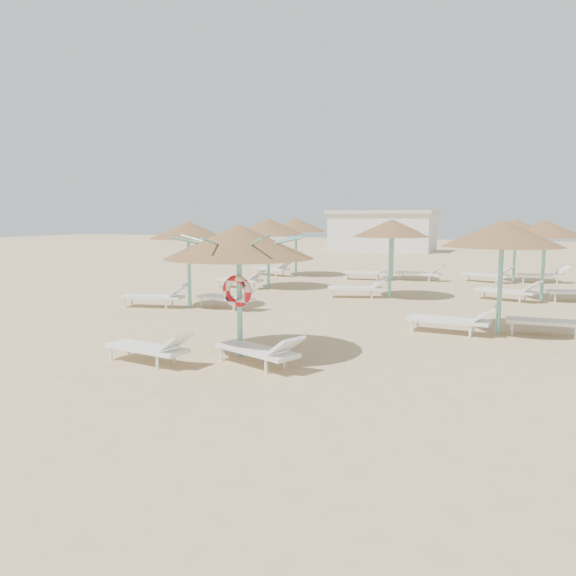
% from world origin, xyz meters
% --- Properties ---
extents(ground, '(120.00, 120.00, 0.00)m').
position_xyz_m(ground, '(0.00, 0.00, 0.00)').
color(ground, tan).
rests_on(ground, ground).
extents(main_palapa, '(2.94, 2.94, 2.63)m').
position_xyz_m(main_palapa, '(-0.12, 0.12, 2.29)').
color(main_palapa, '#6FC1B5').
rests_on(main_palapa, ground).
extents(lounger_main_a, '(1.91, 0.80, 0.67)m').
position_xyz_m(lounger_main_a, '(-1.40, -1.05, 0.32)').
color(lounger_main_a, white).
rests_on(lounger_main_a, ground).
extents(lounger_main_b, '(1.99, 1.22, 0.69)m').
position_xyz_m(lounger_main_b, '(0.62, -0.43, 0.33)').
color(lounger_main_b, white).
rests_on(lounger_main_b, ground).
extents(palapa_field, '(19.16, 14.33, 2.72)m').
position_xyz_m(palapa_field, '(1.35, 9.60, 2.29)').
color(palapa_field, '#6FC1B5').
rests_on(palapa_field, ground).
extents(service_hut, '(8.40, 4.40, 3.25)m').
position_xyz_m(service_hut, '(-6.00, 35.00, 1.64)').
color(service_hut, silver).
rests_on(service_hut, ground).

